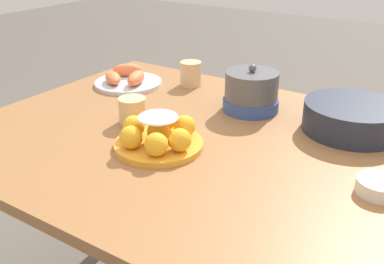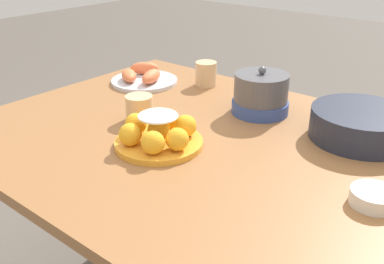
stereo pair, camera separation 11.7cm
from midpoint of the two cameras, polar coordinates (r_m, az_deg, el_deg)
dining_table at (r=1.23m, az=6.82°, el=-5.43°), size 1.46×0.99×0.75m
cake_plate at (r=1.17m, az=-1.43°, el=-0.26°), size 0.23×0.23×0.10m
serving_bowl at (r=1.31m, az=23.17°, el=0.94°), size 0.27×0.27×0.08m
sauce_bowl at (r=1.03m, az=25.18°, el=-7.58°), size 0.10×0.10×0.03m
seafood_platter at (r=1.67m, az=-4.21°, el=6.86°), size 0.24×0.24×0.06m
cup_near at (r=1.33m, az=-4.21°, el=2.99°), size 0.08×0.08×0.08m
cup_far at (r=1.63m, az=3.85°, el=7.35°), size 0.08×0.08×0.09m
warming_pot at (r=1.40m, az=11.11°, el=4.69°), size 0.17×0.17×0.15m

